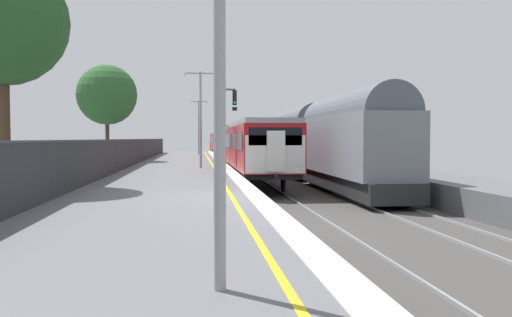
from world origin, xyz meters
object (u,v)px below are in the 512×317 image
platform_lamp_far (199,123)px  background_tree_left (5,24)px  commuter_train_at_platform (231,143)px  speed_limit_sign (224,139)px  platform_lamp_mid (201,111)px  signal_gantry (226,117)px  background_tree_centre (108,97)px  freight_train_adjacent_track (319,139)px  platform_lamp_near (219,0)px

platform_lamp_far → background_tree_left: size_ratio=0.70×
commuter_train_at_platform → platform_lamp_far: 5.19m
speed_limit_sign → platform_lamp_mid: size_ratio=0.46×
signal_gantry → speed_limit_sign: size_ratio=1.95×
commuter_train_at_platform → background_tree_centre: size_ratio=8.17×
freight_train_adjacent_track → background_tree_left: 19.00m
background_tree_left → signal_gantry: bearing=61.5°
platform_lamp_mid → signal_gantry: bearing=68.7°
background_tree_centre → background_tree_left: bearing=-89.9°
speed_limit_sign → platform_lamp_far: size_ratio=0.45×
commuter_train_at_platform → platform_lamp_mid: platform_lamp_mid is taller
platform_lamp_near → commuter_train_at_platform: bearing=86.1°
speed_limit_sign → background_tree_left: background_tree_left is taller
commuter_train_at_platform → speed_limit_sign: 21.33m
freight_train_adjacent_track → background_tree_left: background_tree_left is taller
signal_gantry → platform_lamp_mid: size_ratio=0.90×
freight_train_adjacent_track → background_tree_centre: bearing=145.2°
speed_limit_sign → background_tree_centre: size_ratio=0.35×
platform_lamp_near → platform_lamp_far: (0.00, 50.35, 0.10)m
commuter_train_at_platform → freight_train_adjacent_track: size_ratio=2.32×
platform_lamp_near → platform_lamp_far: bearing=90.0°
freight_train_adjacent_track → platform_lamp_near: platform_lamp_near is taller
commuter_train_at_platform → platform_lamp_near: (-3.22, -46.88, 2.02)m
background_tree_left → platform_lamp_mid: bearing=59.0°
platform_lamp_far → background_tree_centre: 16.50m
platform_lamp_mid → platform_lamp_far: (0.00, 25.17, 0.06)m
signal_gantry → background_tree_centre: background_tree_centre is taller
platform_lamp_mid → platform_lamp_far: size_ratio=0.98×
commuter_train_at_platform → speed_limit_sign: (-1.85, -21.25, 0.40)m
commuter_train_at_platform → freight_train_adjacent_track: bearing=-79.3°
speed_limit_sign → background_tree_left: 15.16m
signal_gantry → background_tree_centre: 10.64m
freight_train_adjacent_track → platform_lamp_far: platform_lamp_far is taller
speed_limit_sign → platform_lamp_near: (-1.37, -25.63, 1.62)m
commuter_train_at_platform → platform_lamp_far: (-3.22, 3.47, 2.11)m
speed_limit_sign → background_tree_left: bearing=-124.7°
platform_lamp_near → signal_gantry: bearing=86.6°
signal_gantry → platform_lamp_near: bearing=-93.4°
platform_lamp_mid → background_tree_centre: background_tree_centre is taller
speed_limit_sign → platform_lamp_mid: 2.20m
platform_lamp_far → platform_lamp_near: bearing=-90.0°
commuter_train_at_platform → platform_lamp_mid: size_ratio=10.67×
commuter_train_at_platform → platform_lamp_near: size_ratio=10.82×
speed_limit_sign → commuter_train_at_platform: bearing=85.0°
background_tree_centre → commuter_train_at_platform: bearing=48.2°
signal_gantry → platform_lamp_near: (-1.74, -29.64, 0.11)m
platform_lamp_near → background_tree_centre: 36.19m
platform_lamp_far → commuter_train_at_platform: bearing=-47.2°
commuter_train_at_platform → background_tree_left: (-10.17, -33.25, 4.48)m
freight_train_adjacent_track → background_tree_left: (-14.17, -11.99, 4.07)m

